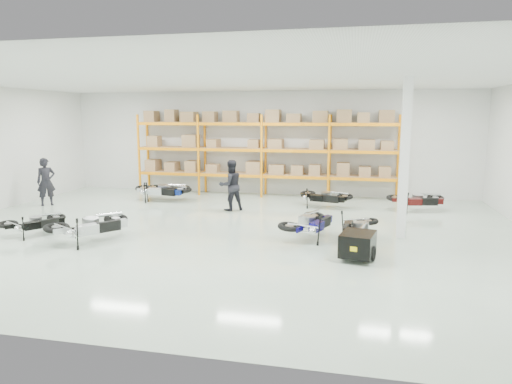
% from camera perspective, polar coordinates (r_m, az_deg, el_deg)
% --- Properties ---
extents(room, '(18.00, 18.00, 18.00)m').
position_cam_1_polar(room, '(13.41, -4.45, 4.36)').
color(room, silver).
rests_on(room, ground).
extents(pallet_rack, '(11.28, 0.98, 3.62)m').
position_cam_1_polar(pallet_rack, '(19.66, 0.96, 6.05)').
color(pallet_rack, orange).
rests_on(pallet_rack, ground).
extents(structural_column, '(0.25, 0.25, 4.50)m').
position_cam_1_polar(structural_column, '(13.42, 18.06, 3.92)').
color(structural_column, white).
rests_on(structural_column, ground).
extents(moto_blue_centre, '(1.54, 2.11, 1.23)m').
position_cam_1_polar(moto_blue_centre, '(12.98, 6.77, -3.32)').
color(moto_blue_centre, '#0C0854').
rests_on(moto_blue_centre, ground).
extents(moto_silver_left, '(1.98, 2.17, 1.28)m').
position_cam_1_polar(moto_silver_left, '(13.31, -20.00, -3.42)').
color(moto_silver_left, '#AAACB0').
rests_on(moto_silver_left, ground).
extents(moto_black_far_left, '(1.58, 1.76, 1.04)m').
position_cam_1_polar(moto_black_far_left, '(14.74, -25.92, -3.05)').
color(moto_black_far_left, black).
rests_on(moto_black_far_left, ground).
extents(moto_touring_right, '(1.06, 1.83, 1.13)m').
position_cam_1_polar(moto_touring_right, '(12.84, 12.59, -3.85)').
color(moto_touring_right, black).
rests_on(moto_touring_right, ground).
extents(trailer, '(0.93, 1.64, 0.67)m').
position_cam_1_polar(trailer, '(11.33, 12.60, -6.39)').
color(trailer, black).
rests_on(trailer, ground).
extents(moto_back_a, '(2.00, 1.30, 1.20)m').
position_cam_1_polar(moto_back_a, '(18.98, -11.30, 0.59)').
color(moto_back_a, navy).
rests_on(moto_back_a, ground).
extents(moto_back_b, '(2.09, 1.32, 1.26)m').
position_cam_1_polar(moto_back_b, '(18.99, -11.75, 0.67)').
color(moto_back_b, '#B7BBC1').
rests_on(moto_back_b, ground).
extents(moto_back_c, '(1.96, 1.33, 1.16)m').
position_cam_1_polar(moto_back_c, '(17.41, 8.53, -0.19)').
color(moto_back_c, black).
rests_on(moto_back_c, ground).
extents(moto_back_d, '(1.94, 1.23, 1.17)m').
position_cam_1_polar(moto_back_d, '(17.57, 19.50, -0.53)').
color(moto_back_d, '#430D0D').
rests_on(moto_back_d, ground).
extents(person_left, '(0.79, 0.79, 1.85)m').
position_cam_1_polar(person_left, '(19.40, -24.76, 1.16)').
color(person_left, black).
rests_on(person_left, ground).
extents(person_back, '(1.15, 1.11, 1.86)m').
position_cam_1_polar(person_back, '(16.71, -3.18, 0.84)').
color(person_back, black).
rests_on(person_back, ground).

